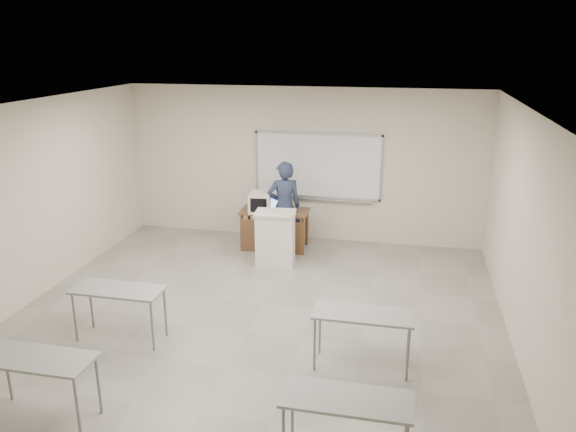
% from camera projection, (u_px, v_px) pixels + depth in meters
% --- Properties ---
extents(floor, '(7.00, 8.00, 0.01)m').
position_uv_depth(floor, '(247.00, 333.00, 7.70)').
color(floor, gray).
rests_on(floor, ground).
extents(whiteboard, '(2.48, 0.10, 1.31)m').
position_uv_depth(whiteboard, '(318.00, 167.00, 10.89)').
color(whiteboard, white).
rests_on(whiteboard, floor).
extents(student_desks, '(4.40, 2.20, 0.73)m').
position_uv_depth(student_desks, '(212.00, 338.00, 6.23)').
color(student_desks, gray).
rests_on(student_desks, floor).
extents(instructor_desk, '(1.28, 0.64, 0.75)m').
position_uv_depth(instructor_desk, '(274.00, 224.00, 10.59)').
color(instructor_desk, brown).
rests_on(instructor_desk, floor).
extents(podium, '(0.69, 0.51, 0.97)m').
position_uv_depth(podium, '(275.00, 238.00, 9.92)').
color(podium, white).
rests_on(podium, floor).
extents(crt_monitor, '(0.40, 0.45, 0.38)m').
position_uv_depth(crt_monitor, '(260.00, 202.00, 10.50)').
color(crt_monitor, beige).
rests_on(crt_monitor, instructor_desk).
extents(laptop, '(0.35, 0.32, 0.26)m').
position_uv_depth(laptop, '(268.00, 209.00, 10.51)').
color(laptop, black).
rests_on(laptop, instructor_desk).
extents(mouse, '(0.09, 0.07, 0.03)m').
position_uv_depth(mouse, '(283.00, 213.00, 10.39)').
color(mouse, '#A2A6AA').
rests_on(mouse, instructor_desk).
extents(keyboard, '(0.48, 0.23, 0.03)m').
position_uv_depth(keyboard, '(282.00, 214.00, 9.63)').
color(keyboard, beige).
rests_on(keyboard, podium).
extents(presenter, '(0.74, 0.62, 1.73)m').
position_uv_depth(presenter, '(284.00, 207.00, 10.44)').
color(presenter, black).
rests_on(presenter, floor).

